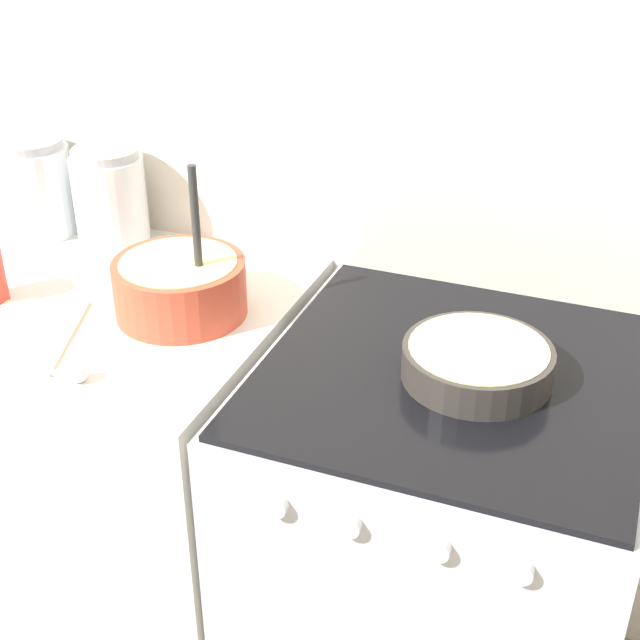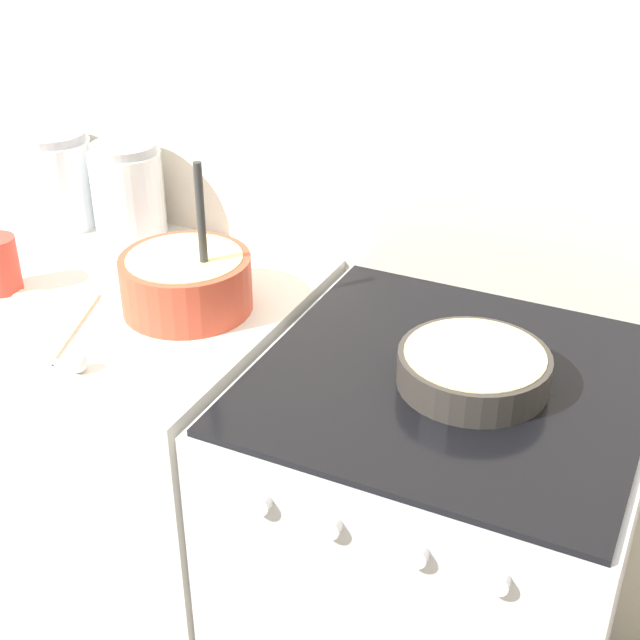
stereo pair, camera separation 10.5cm
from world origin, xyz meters
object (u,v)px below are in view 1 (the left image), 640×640
at_px(stove, 438,556).
at_px(storage_jar_left, 36,193).
at_px(storage_jar_middle, 111,205).
at_px(mixing_bowl, 180,284).
at_px(baking_pan, 477,362).

relative_size(stove, storage_jar_left, 3.94).
relative_size(storage_jar_left, storage_jar_middle, 0.99).
distance_m(stove, mixing_bowl, 0.75).
height_order(mixing_bowl, baking_pan, mixing_bowl).
xyz_separation_m(baking_pan, storage_jar_left, (-1.10, 0.25, 0.06)).
bearing_deg(baking_pan, storage_jar_left, 167.25).
height_order(mixing_bowl, storage_jar_left, mixing_bowl).
xyz_separation_m(baking_pan, storage_jar_middle, (-0.90, 0.25, 0.06)).
relative_size(baking_pan, storage_jar_left, 1.17).
height_order(stove, mixing_bowl, mixing_bowl).
bearing_deg(storage_jar_middle, baking_pan, -15.51).
height_order(storage_jar_left, storage_jar_middle, storage_jar_middle).
xyz_separation_m(mixing_bowl, baking_pan, (0.59, -0.02, -0.03)).
bearing_deg(mixing_bowl, stove, -1.23).
distance_m(mixing_bowl, storage_jar_middle, 0.38).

